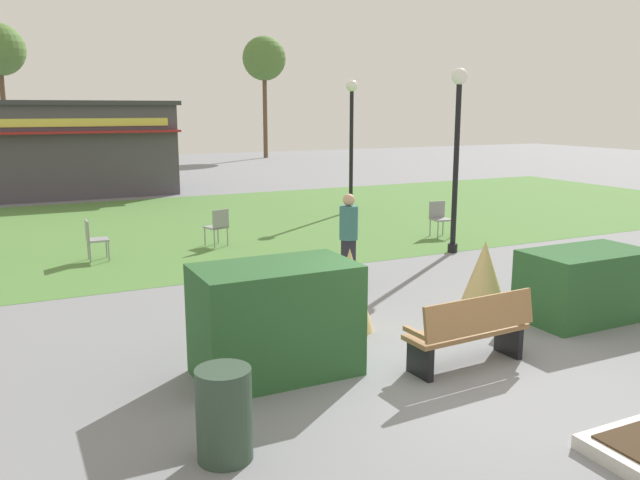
# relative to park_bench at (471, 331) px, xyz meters

# --- Properties ---
(ground_plane) EXTENTS (80.00, 80.00, 0.00)m
(ground_plane) POSITION_rel_park_bench_xyz_m (-0.27, -0.30, -0.48)
(ground_plane) COLOR slate
(lawn_patch) EXTENTS (36.00, 12.00, 0.01)m
(lawn_patch) POSITION_rel_park_bench_xyz_m (-0.27, 11.45, -0.48)
(lawn_patch) COLOR #4C7A38
(lawn_patch) RESTS_ON ground_plane
(park_bench) EXTENTS (1.72, 0.61, 0.95)m
(park_bench) POSITION_rel_park_bench_xyz_m (0.00, 0.00, 0.00)
(park_bench) COLOR olive
(park_bench) RESTS_ON ground_plane
(hedge_left) EXTENTS (1.93, 1.10, 1.37)m
(hedge_left) POSITION_rel_park_bench_xyz_m (-2.26, 0.90, 0.21)
(hedge_left) COLOR #28562B
(hedge_left) RESTS_ON ground_plane
(hedge_right) EXTENTS (1.94, 1.10, 1.08)m
(hedge_right) POSITION_rel_park_bench_xyz_m (2.83, 0.77, 0.06)
(hedge_right) COLOR #28562B
(hedge_right) RESTS_ON ground_plane
(ornamental_grass_behind_left) EXTENTS (0.72, 0.72, 1.23)m
(ornamental_grass_behind_left) POSITION_rel_park_bench_xyz_m (-0.69, 1.90, 0.13)
(ornamental_grass_behind_left) COLOR tan
(ornamental_grass_behind_left) RESTS_ON ground_plane
(ornamental_grass_behind_right) EXTENTS (0.67, 0.67, 0.91)m
(ornamental_grass_behind_right) POSITION_rel_park_bench_xyz_m (-1.99, 1.57, -0.03)
(ornamental_grass_behind_right) COLOR tan
(ornamental_grass_behind_right) RESTS_ON ground_plane
(ornamental_grass_behind_center) EXTENTS (0.72, 0.72, 0.92)m
(ornamental_grass_behind_center) POSITION_rel_park_bench_xyz_m (-1.69, 2.03, -0.02)
(ornamental_grass_behind_center) COLOR tan
(ornamental_grass_behind_center) RESTS_ON ground_plane
(ornamental_grass_behind_far) EXTENTS (0.74, 0.74, 1.08)m
(ornamental_grass_behind_far) POSITION_rel_park_bench_xyz_m (1.92, 2.03, 0.06)
(ornamental_grass_behind_far) COLOR tan
(ornamental_grass_behind_far) RESTS_ON ground_plane
(lamppost_mid) EXTENTS (0.36, 0.36, 4.06)m
(lamppost_mid) POSITION_rel_park_bench_xyz_m (3.94, 5.48, 2.08)
(lamppost_mid) COLOR black
(lamppost_mid) RESTS_ON ground_plane
(lamppost_far) EXTENTS (0.36, 0.36, 4.06)m
(lamppost_far) POSITION_rel_park_bench_xyz_m (4.75, 11.72, 2.08)
(lamppost_far) COLOR black
(lamppost_far) RESTS_ON ground_plane
(trash_bin) EXTENTS (0.52, 0.52, 0.89)m
(trash_bin) POSITION_rel_park_bench_xyz_m (-3.45, -0.74, -0.04)
(trash_bin) COLOR #2D4233
(trash_bin) RESTS_ON ground_plane
(food_kiosk) EXTENTS (7.47, 4.46, 3.48)m
(food_kiosk) POSITION_rel_park_bench_xyz_m (-2.65, 20.15, 1.27)
(food_kiosk) COLOR #47424C
(food_kiosk) RESTS_ON ground_plane
(cafe_chair_west) EXTENTS (0.48, 0.48, 0.89)m
(cafe_chair_west) POSITION_rel_park_bench_xyz_m (4.79, 7.16, 0.05)
(cafe_chair_west) COLOR gray
(cafe_chair_west) RESTS_ON ground_plane
(cafe_chair_east) EXTENTS (0.56, 0.56, 0.89)m
(cafe_chair_east) POSITION_rel_park_bench_xyz_m (-0.62, 8.44, 0.05)
(cafe_chair_east) COLOR gray
(cafe_chair_east) RESTS_ON ground_plane
(cafe_chair_center) EXTENTS (0.45, 0.45, 0.89)m
(cafe_chair_center) POSITION_rel_park_bench_xyz_m (-3.46, 8.19, 0.05)
(cafe_chair_center) COLOR gray
(cafe_chair_center) RESTS_ON ground_plane
(person_strolling) EXTENTS (0.34, 0.34, 1.69)m
(person_strolling) POSITION_rel_park_bench_xyz_m (0.52, 4.13, 0.38)
(person_strolling) COLOR #23232D
(person_strolling) RESTS_ON ground_plane
(parked_car_center_slot) EXTENTS (4.26, 2.18, 1.20)m
(parked_car_center_slot) POSITION_rel_park_bench_xyz_m (-0.05, 28.33, 0.16)
(parked_car_center_slot) COLOR black
(parked_car_center_slot) RESTS_ON ground_plane
(tree_right_bg) EXTENTS (2.80, 2.80, 7.75)m
(tree_right_bg) POSITION_rel_park_bench_xyz_m (10.73, 34.21, 5.80)
(tree_right_bg) COLOR brown
(tree_right_bg) RESTS_ON ground_plane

